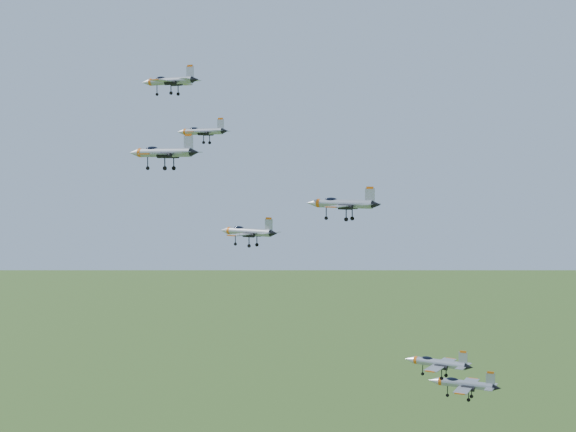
% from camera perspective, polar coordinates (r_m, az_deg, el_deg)
% --- Properties ---
extents(jet_lead, '(12.96, 10.62, 3.48)m').
position_cam_1_polar(jet_lead, '(154.67, -8.46, 9.48)').
color(jet_lead, '#9C9FA8').
extents(jet_left_high, '(10.52, 8.63, 2.82)m').
position_cam_1_polar(jet_left_high, '(140.16, -6.16, 6.01)').
color(jet_left_high, '#9C9FA8').
extents(jet_right_high, '(12.25, 10.05, 3.29)m').
position_cam_1_polar(jet_right_high, '(117.11, -8.91, 4.50)').
color(jet_right_high, '#9C9FA8').
extents(jet_left_low, '(13.42, 11.05, 3.59)m').
position_cam_1_polar(jet_left_low, '(131.60, 3.87, 0.89)').
color(jet_left_low, '#9C9FA8').
extents(jet_right_low, '(10.60, 8.84, 2.83)m').
position_cam_1_polar(jet_right_low, '(117.76, -2.90, -1.11)').
color(jet_right_low, '#9C9FA8').
extents(jet_trail, '(10.84, 8.97, 2.90)m').
position_cam_1_polar(jet_trail, '(124.27, 10.58, -10.22)').
color(jet_trail, '#9C9FA8').
extents(jet_extra, '(11.69, 9.61, 3.13)m').
position_cam_1_polar(jet_extra, '(133.36, 12.36, -11.58)').
color(jet_extra, '#9C9FA8').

